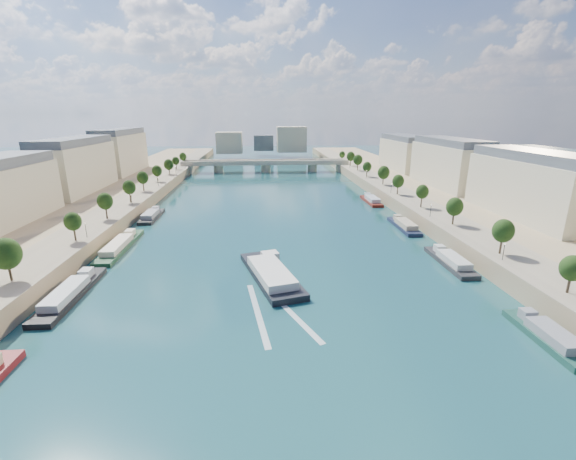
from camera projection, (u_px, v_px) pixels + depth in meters
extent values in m
plane|color=#0C3138|center=(272.00, 222.00, 140.88)|extent=(700.00, 700.00, 0.00)
cube|color=#9E8460|center=(67.00, 219.00, 135.13)|extent=(44.00, 520.00, 5.00)
cube|color=#9E8460|center=(462.00, 212.00, 145.18)|extent=(44.00, 520.00, 5.00)
cube|color=gray|center=(110.00, 212.00, 135.44)|extent=(14.00, 520.00, 0.10)
cube|color=gray|center=(425.00, 206.00, 143.40)|extent=(14.00, 520.00, 0.10)
cylinder|color=#382B1E|center=(16.00, 271.00, 79.68)|extent=(0.50, 0.50, 3.82)
ellipsoid|color=black|center=(12.00, 254.00, 78.63)|extent=(4.80, 4.80, 5.52)
cylinder|color=#382B1E|center=(70.00, 236.00, 102.58)|extent=(0.50, 0.50, 3.82)
ellipsoid|color=black|center=(68.00, 223.00, 101.54)|extent=(4.80, 4.80, 5.52)
cylinder|color=#382B1E|center=(104.00, 213.00, 125.49)|extent=(0.50, 0.50, 3.82)
ellipsoid|color=black|center=(103.00, 203.00, 124.45)|extent=(4.80, 4.80, 5.52)
cylinder|color=#382B1E|center=(128.00, 198.00, 148.40)|extent=(0.50, 0.50, 3.82)
ellipsoid|color=black|center=(127.00, 189.00, 147.36)|extent=(4.80, 4.80, 5.52)
cylinder|color=#382B1E|center=(146.00, 187.00, 171.31)|extent=(0.50, 0.50, 3.82)
ellipsoid|color=black|center=(145.00, 179.00, 170.27)|extent=(4.80, 4.80, 5.52)
cylinder|color=#382B1E|center=(159.00, 178.00, 194.22)|extent=(0.50, 0.50, 3.82)
ellipsoid|color=black|center=(158.00, 171.00, 193.18)|extent=(4.80, 4.80, 5.52)
cylinder|color=#382B1E|center=(170.00, 171.00, 217.13)|extent=(0.50, 0.50, 3.82)
ellipsoid|color=black|center=(169.00, 165.00, 216.09)|extent=(4.80, 4.80, 5.52)
cylinder|color=#382B1E|center=(178.00, 166.00, 240.04)|extent=(0.50, 0.50, 3.82)
ellipsoid|color=black|center=(178.00, 160.00, 239.00)|extent=(4.80, 4.80, 5.52)
cylinder|color=#382B1E|center=(185.00, 161.00, 262.95)|extent=(0.50, 0.50, 3.82)
ellipsoid|color=black|center=(185.00, 156.00, 261.91)|extent=(4.80, 4.80, 5.52)
cylinder|color=#382B1E|center=(501.00, 245.00, 94.99)|extent=(0.50, 0.50, 3.82)
ellipsoid|color=black|center=(503.00, 232.00, 93.95)|extent=(4.80, 4.80, 5.52)
cylinder|color=#382B1E|center=(454.00, 220.00, 117.90)|extent=(0.50, 0.50, 3.82)
ellipsoid|color=black|center=(455.00, 208.00, 116.86)|extent=(4.80, 4.80, 5.52)
cylinder|color=#382B1E|center=(422.00, 203.00, 140.81)|extent=(0.50, 0.50, 3.82)
ellipsoid|color=black|center=(423.00, 193.00, 139.77)|extent=(4.80, 4.80, 5.52)
cylinder|color=#382B1E|center=(399.00, 190.00, 163.72)|extent=(0.50, 0.50, 3.82)
ellipsoid|color=black|center=(400.00, 182.00, 162.68)|extent=(4.80, 4.80, 5.52)
cylinder|color=#382B1E|center=(382.00, 181.00, 186.63)|extent=(0.50, 0.50, 3.82)
ellipsoid|color=black|center=(382.00, 173.00, 185.59)|extent=(4.80, 4.80, 5.52)
cylinder|color=#382B1E|center=(368.00, 173.00, 209.54)|extent=(0.50, 0.50, 3.82)
ellipsoid|color=black|center=(369.00, 167.00, 208.50)|extent=(4.80, 4.80, 5.52)
cylinder|color=#382B1E|center=(358.00, 168.00, 232.45)|extent=(0.50, 0.50, 3.82)
ellipsoid|color=black|center=(358.00, 162.00, 231.41)|extent=(4.80, 4.80, 5.52)
cylinder|color=#382B1E|center=(349.00, 163.00, 255.36)|extent=(0.50, 0.50, 3.82)
ellipsoid|color=black|center=(349.00, 157.00, 254.32)|extent=(4.80, 4.80, 5.52)
cylinder|color=#382B1E|center=(341.00, 159.00, 278.27)|extent=(0.50, 0.50, 3.82)
ellipsoid|color=black|center=(342.00, 154.00, 277.23)|extent=(4.80, 4.80, 5.52)
cylinder|color=black|center=(86.00, 231.00, 106.55)|extent=(0.14, 0.14, 4.00)
sphere|color=#FFE5B2|center=(85.00, 224.00, 105.94)|extent=(0.36, 0.36, 0.36)
cylinder|color=black|center=(132.00, 200.00, 144.73)|extent=(0.14, 0.14, 4.00)
sphere|color=#FFE5B2|center=(131.00, 194.00, 144.13)|extent=(0.36, 0.36, 0.36)
cylinder|color=black|center=(158.00, 182.00, 182.92)|extent=(0.14, 0.14, 4.00)
sphere|color=#FFE5B2|center=(158.00, 178.00, 182.31)|extent=(0.36, 0.36, 0.36)
cylinder|color=black|center=(175.00, 170.00, 221.10)|extent=(0.14, 0.14, 4.00)
sphere|color=#FFE5B2|center=(175.00, 167.00, 220.49)|extent=(0.36, 0.36, 0.36)
cylinder|color=black|center=(503.00, 252.00, 90.02)|extent=(0.14, 0.14, 4.00)
sphere|color=#FFE5B2|center=(505.00, 244.00, 89.41)|extent=(0.36, 0.36, 0.36)
cylinder|color=black|center=(431.00, 211.00, 128.20)|extent=(0.14, 0.14, 4.00)
sphere|color=#FFE5B2|center=(431.00, 205.00, 127.59)|extent=(0.36, 0.36, 0.36)
cylinder|color=black|center=(391.00, 189.00, 166.38)|extent=(0.14, 0.14, 4.00)
sphere|color=#FFE5B2|center=(391.00, 184.00, 165.78)|extent=(0.36, 0.36, 0.36)
cylinder|color=black|center=(366.00, 175.00, 204.57)|extent=(0.14, 0.14, 4.00)
sphere|color=#FFE5B2|center=(367.00, 171.00, 203.96)|extent=(0.36, 0.36, 0.36)
cylinder|color=black|center=(349.00, 165.00, 242.75)|extent=(0.14, 0.14, 4.00)
sphere|color=#FFE5B2|center=(350.00, 162.00, 242.14)|extent=(0.36, 0.36, 0.36)
cube|color=#BEB492|center=(76.00, 168.00, 169.74)|extent=(16.00, 52.00, 20.00)
cube|color=#474C54|center=(72.00, 141.00, 166.38)|extent=(14.72, 50.44, 3.20)
cube|color=#BEB492|center=(121.00, 155.00, 225.10)|extent=(16.00, 52.00, 20.00)
cube|color=#474C54|center=(119.00, 135.00, 221.74)|extent=(14.72, 50.44, 3.20)
cube|color=#BEB492|center=(532.00, 187.00, 126.24)|extent=(16.00, 52.00, 20.00)
cube|color=#474C54|center=(538.00, 151.00, 122.88)|extent=(14.72, 50.44, 3.20)
cube|color=#BEB492|center=(449.00, 165.00, 181.61)|extent=(16.00, 52.00, 20.00)
cube|color=#474C54|center=(452.00, 140.00, 178.25)|extent=(14.72, 50.44, 3.20)
cube|color=#BEB492|center=(404.00, 153.00, 236.97)|extent=(16.00, 52.00, 20.00)
cube|color=#474C54|center=(406.00, 133.00, 233.61)|extent=(14.72, 50.44, 3.20)
cube|color=#BEB492|center=(229.00, 143.00, 335.19)|extent=(22.00, 18.00, 18.00)
cube|color=#BEB492|center=(291.00, 139.00, 348.00)|extent=(26.00, 20.00, 22.00)
cube|color=#474C54|center=(264.00, 143.00, 361.73)|extent=(18.00, 16.00, 14.00)
cube|color=#C1B79E|center=(266.00, 163.00, 261.15)|extent=(112.00, 11.00, 2.20)
cube|color=#C1B79E|center=(266.00, 161.00, 255.94)|extent=(112.00, 0.80, 0.90)
cube|color=#C1B79E|center=(266.00, 160.00, 265.48)|extent=(112.00, 0.80, 0.90)
cylinder|color=#C1B79E|center=(218.00, 169.00, 259.98)|extent=(6.40, 6.40, 5.00)
cylinder|color=#C1B79E|center=(266.00, 168.00, 262.22)|extent=(6.40, 6.40, 5.00)
cylinder|color=#C1B79E|center=(312.00, 168.00, 264.45)|extent=(6.40, 6.40, 5.00)
cube|color=#C1B79E|center=(188.00, 169.00, 258.59)|extent=(6.00, 12.00, 5.00)
cube|color=#C1B79E|center=(341.00, 167.00, 265.85)|extent=(6.00, 12.00, 5.00)
cube|color=black|center=(271.00, 276.00, 93.21)|extent=(15.81, 30.57, 2.10)
cube|color=silver|center=(271.00, 272.00, 90.39)|extent=(11.65, 20.24, 1.89)
cube|color=silver|center=(270.00, 255.00, 101.06)|extent=(4.98, 4.50, 1.80)
cube|color=silver|center=(258.00, 312.00, 76.88)|extent=(4.89, 25.91, 0.04)
cube|color=silver|center=(290.00, 311.00, 77.33)|extent=(10.93, 24.53, 0.04)
cube|color=black|center=(71.00, 295.00, 83.50)|extent=(5.00, 27.23, 1.80)
cube|color=#B4BBC1|center=(65.00, 293.00, 80.92)|extent=(4.10, 14.97, 1.60)
cube|color=#B4BBC1|center=(86.00, 273.00, 90.77)|extent=(2.50, 3.27, 1.80)
cube|color=#1B4528|center=(121.00, 247.00, 113.39)|extent=(5.00, 30.46, 1.80)
cube|color=beige|center=(117.00, 245.00, 110.57)|extent=(4.10, 16.75, 1.60)
cube|color=beige|center=(130.00, 233.00, 121.59)|extent=(2.50, 3.65, 1.80)
cube|color=black|center=(152.00, 217.00, 146.43)|extent=(5.00, 21.03, 1.80)
cube|color=gray|center=(150.00, 214.00, 144.34)|extent=(4.10, 11.56, 1.60)
cube|color=gray|center=(156.00, 209.00, 151.93)|extent=(2.50, 2.52, 1.80)
cube|color=#1C463B|center=(547.00, 339.00, 67.35)|extent=(5.00, 18.25, 1.80)
cube|color=gray|center=(555.00, 335.00, 65.46)|extent=(4.10, 10.04, 1.60)
cube|color=gray|center=(528.00, 314.00, 72.05)|extent=(2.50, 2.19, 1.80)
cube|color=#2B2A2D|center=(450.00, 263.00, 101.57)|extent=(5.00, 21.62, 1.80)
cube|color=beige|center=(454.00, 259.00, 99.42)|extent=(4.10, 11.89, 1.60)
cube|color=beige|center=(439.00, 248.00, 107.24)|extent=(2.50, 2.59, 1.80)
cube|color=#192038|center=(404.00, 227.00, 133.77)|extent=(5.00, 21.62, 1.80)
cube|color=tan|center=(406.00, 224.00, 131.63)|extent=(4.10, 11.89, 1.60)
cube|color=tan|center=(398.00, 217.00, 139.44)|extent=(2.50, 2.59, 1.80)
cube|color=maroon|center=(371.00, 202.00, 172.38)|extent=(5.00, 21.04, 1.80)
cube|color=#B6BBC3|center=(373.00, 199.00, 170.28)|extent=(4.10, 11.57, 1.60)
cube|color=#B6BBC3|center=(368.00, 195.00, 177.88)|extent=(2.50, 2.53, 1.80)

